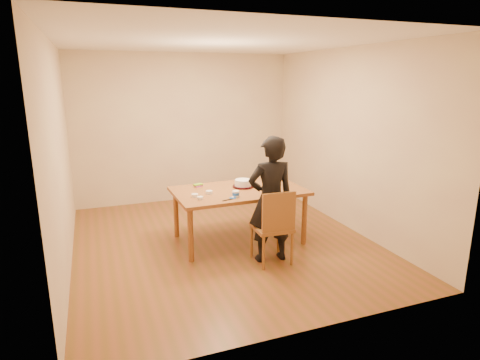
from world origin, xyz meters
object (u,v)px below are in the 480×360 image
object	(u,v)px
cake	(243,183)
person	(271,200)
dining_chair	(272,227)
cake_plate	(243,186)
dining_table	(239,191)

from	to	relation	value
cake	person	xyz separation A→B (m)	(0.05, -0.83, -0.02)
dining_chair	cake	bearing A→B (deg)	95.40
cake	dining_chair	bearing A→B (deg)	-86.89
person	dining_chair	bearing A→B (deg)	93.37
cake_plate	person	bearing A→B (deg)	-86.72
dining_table	person	world-z (taller)	person
dining_table	person	xyz separation A→B (m)	(0.15, -0.73, 0.07)
dining_chair	person	distance (m)	0.35
dining_chair	person	size ratio (longest dim) A/B	0.28
dining_table	cake	distance (m)	0.16
cake	dining_table	bearing A→B (deg)	-136.12
dining_chair	cake	xyz separation A→B (m)	(-0.05, 0.87, 0.36)
dining_chair	person	bearing A→B (deg)	92.29
cake_plate	cake	xyz separation A→B (m)	(0.00, 0.00, 0.05)
dining_table	cake	size ratio (longest dim) A/B	7.55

